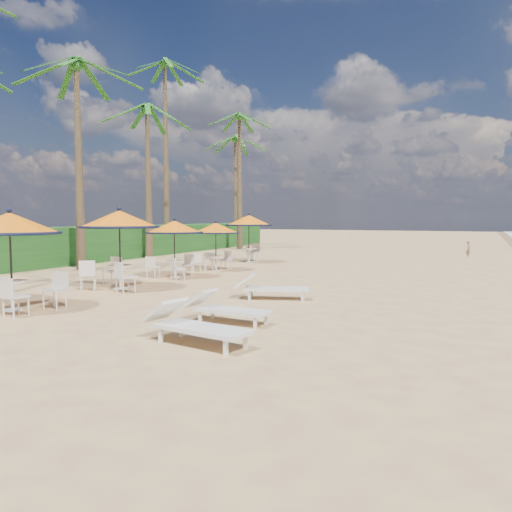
{
  "coord_description": "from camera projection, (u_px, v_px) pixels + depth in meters",
  "views": [
    {
      "loc": [
        5.65,
        -8.66,
        2.29
      ],
      "look_at": [
        -0.18,
        4.16,
        1.2
      ],
      "focal_mm": 35.0,
      "sensor_mm": 36.0,
      "label": 1
    }
  ],
  "objects": [
    {
      "name": "station_3",
      "position": [
        215.0,
        234.0,
        21.45
      ],
      "size": [
        2.07,
        2.08,
        2.16
      ],
      "color": "black",
      "rests_on": "ground"
    },
    {
      "name": "ground",
      "position": [
        181.0,
        328.0,
        10.37
      ],
      "size": [
        160.0,
        160.0,
        0.0
      ],
      "primitive_type": "plane",
      "color": "tan",
      "rests_on": "ground"
    },
    {
      "name": "palm_3",
      "position": [
        76.0,
        77.0,
        21.42
      ],
      "size": [
        5.0,
        5.0,
        9.1
      ],
      "color": "brown",
      "rests_on": "ground"
    },
    {
      "name": "lounger_mid",
      "position": [
        225.0,
        308.0,
        10.88
      ],
      "size": [
        1.98,
        0.74,
        0.7
      ],
      "rotation": [
        0.0,
        0.0,
        -0.07
      ],
      "color": "white",
      "rests_on": "ground"
    },
    {
      "name": "lounger_far",
      "position": [
        269.0,
        287.0,
        13.98
      ],
      "size": [
        2.18,
        1.26,
        0.74
      ],
      "rotation": [
        0.0,
        0.0,
        0.31
      ],
      "color": "white",
      "rests_on": "ground"
    },
    {
      "name": "station_1",
      "position": [
        118.0,
        229.0,
        15.82
      ],
      "size": [
        2.52,
        2.52,
        2.63
      ],
      "color": "black",
      "rests_on": "ground"
    },
    {
      "name": "palm_6",
      "position": [
        239.0,
        125.0,
        35.63
      ],
      "size": [
        5.0,
        5.0,
        9.75
      ],
      "color": "brown",
      "rests_on": "ground"
    },
    {
      "name": "palm_7",
      "position": [
        235.0,
        146.0,
        40.1
      ],
      "size": [
        5.0,
        5.0,
        8.82
      ],
      "color": "brown",
      "rests_on": "ground"
    },
    {
      "name": "lounger_near",
      "position": [
        193.0,
        324.0,
        9.04
      ],
      "size": [
        2.26,
        1.08,
        0.78
      ],
      "rotation": [
        0.0,
        0.0,
        -0.19
      ],
      "color": "white",
      "rests_on": "ground"
    },
    {
      "name": "person",
      "position": [
        468.0,
        248.0,
        28.95
      ],
      "size": [
        0.25,
        0.37,
        0.98
      ],
      "primitive_type": "imported",
      "rotation": [
        0.0,
        0.0,
        1.53
      ],
      "color": "#8D6647",
      "rests_on": "ground"
    },
    {
      "name": "palm_4",
      "position": [
        147.0,
        119.0,
        27.37
      ],
      "size": [
        5.0,
        5.0,
        8.47
      ],
      "color": "brown",
      "rests_on": "ground"
    },
    {
      "name": "station_2",
      "position": [
        174.0,
        234.0,
        18.9
      ],
      "size": [
        2.18,
        2.18,
        2.27
      ],
      "color": "black",
      "rests_on": "ground"
    },
    {
      "name": "station_0",
      "position": [
        13.0,
        233.0,
        12.14
      ],
      "size": [
        2.42,
        2.42,
        2.52
      ],
      "color": "black",
      "rests_on": "ground"
    },
    {
      "name": "scrub_hedge",
      "position": [
        77.0,
        244.0,
        25.85
      ],
      "size": [
        3.0,
        40.0,
        1.8
      ],
      "primitive_type": "cube",
      "color": "#194716",
      "rests_on": "ground"
    },
    {
      "name": "palm_5",
      "position": [
        165.0,
        76.0,
        31.85
      ],
      "size": [
        5.0,
        5.0,
        12.34
      ],
      "color": "brown",
      "rests_on": "ground"
    },
    {
      "name": "station_4",
      "position": [
        249.0,
        225.0,
        25.34
      ],
      "size": [
        2.42,
        2.47,
        2.52
      ],
      "color": "black",
      "rests_on": "ground"
    }
  ]
}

